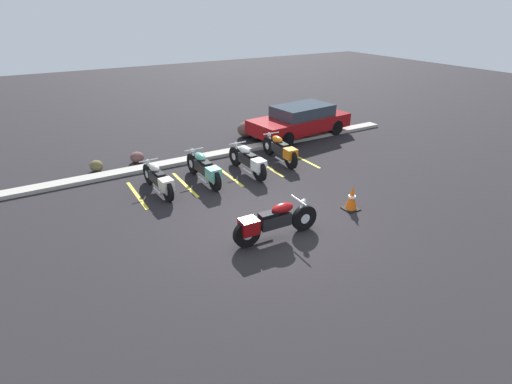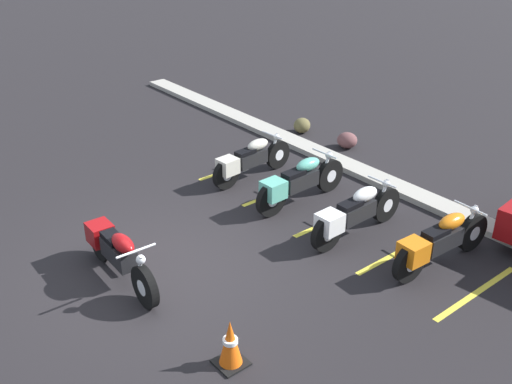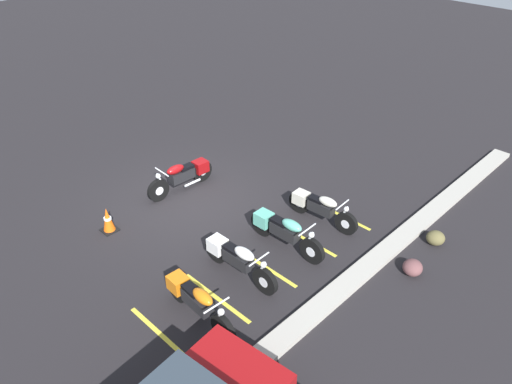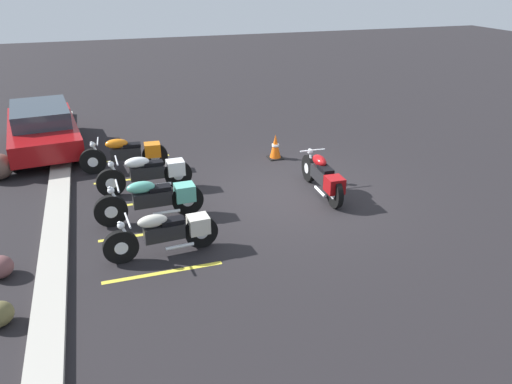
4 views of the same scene
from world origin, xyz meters
The scene contains 14 objects.
ground centered at (0.00, 0.00, 0.00)m, with size 60.00×60.00×0.00m, color black.
motorcycle_maroon_featured centered at (-0.29, -0.60, 0.47)m, with size 2.24×0.63×0.88m.
parked_bike_0 centered at (-1.78, 3.24, 0.45)m, with size 0.60×2.13×0.84m.
parked_bike_1 centered at (-0.32, 3.26, 0.48)m, with size 0.64×2.28×0.90m.
parked_bike_2 centered at (1.21, 3.19, 0.47)m, with size 0.63×2.24×0.88m.
parked_bike_3 centered at (2.71, 3.55, 0.47)m, with size 0.63×2.25×0.88m.
car_red centered at (5.13, 5.74, 0.68)m, with size 4.46×2.24×1.29m.
concrete_curb centered at (0.00, 5.28, 0.06)m, with size 18.00×0.50×0.12m, color #A8A399.
traffic_cone centered at (2.38, -0.40, 0.33)m, with size 0.40×0.40×0.69m.
stall_line_0 centered at (-2.42, 3.44, 0.00)m, with size 0.10×2.10×0.00m, color gold.
stall_line_1 centered at (-0.92, 3.44, 0.00)m, with size 0.10×2.10×0.00m, color gold.
stall_line_2 centered at (0.57, 3.44, 0.00)m, with size 0.10×2.10×0.00m, color gold.
stall_line_3 centered at (2.06, 3.44, 0.00)m, with size 0.10×2.10×0.00m, color gold.
stall_line_4 centered at (3.56, 3.44, 0.00)m, with size 0.10×2.10×0.00m, color gold.
Camera 4 is at (-9.93, 4.19, 4.87)m, focal length 35.00 mm.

